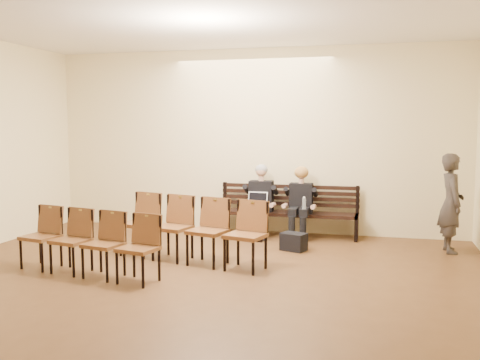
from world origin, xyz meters
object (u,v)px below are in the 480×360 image
Objects in this scene: water_bottle at (304,210)px; chair_row_front at (190,230)px; passerby at (451,196)px; seated_man at (260,201)px; laptop at (256,207)px; seated_woman at (300,205)px; bag at (294,242)px; chair_row_back at (87,243)px; bench at (287,224)px.

water_bottle is 2.37m from chair_row_front.
passerby is 4.23m from chair_row_front.
seated_man is 0.24m from laptop.
seated_woman is 1.10m from bag.
water_bottle is (0.85, -0.25, -0.08)m from seated_man.
water_bottle is 0.12× the size of passerby.
bag is (0.04, -1.00, -0.45)m from seated_woman.
seated_woman is at bearing 62.13° from chair_row_back.
laptop is at bearing 86.01° from chair_row_front.
laptop is 3.31m from passerby.
chair_row_front is (-3.88, -1.63, -0.43)m from passerby.
bench is 1.08× the size of chair_row_front.
bench is 6.59× the size of bag.
water_bottle is (0.10, -0.25, -0.04)m from seated_woman.
water_bottle is 0.86m from bag.
seated_woman is 0.65× the size of passerby.
chair_row_back is (-2.51, -3.11, -0.15)m from seated_woman.
seated_man is 3.30m from passerby.
bench is 0.47m from seated_woman.
seated_woman is at bearing 15.13° from laptop.
passerby is at bearing -5.92° from laptop.
seated_man is 0.59× the size of chair_row_back.
passerby is at bearing -5.37° from water_bottle.
passerby is at bearing -12.26° from bench.
seated_woman reaches higher than laptop.
chair_row_back is (-2.61, -2.86, -0.11)m from water_bottle.
chair_row_back is at bearing -124.99° from chair_row_front.
laptop is (-0.02, -0.23, -0.07)m from seated_man.
passerby is (2.40, -0.23, 0.36)m from water_bottle.
passerby is at bearing -8.39° from seated_man.
laptop is 3.37m from chair_row_back.
bag is 3.32m from chair_row_back.
chair_row_back reaches higher than bag.
chair_row_front is (-1.12, -2.23, 0.27)m from bench.
seated_woman is at bearing 0.00° from seated_man.
seated_woman is at bearing -25.11° from bench.
chair_row_front is at bearing -116.54° from bench.
seated_man is 0.75m from seated_woman.
seated_man reaches higher than bench.
chair_row_back is (-5.01, -2.63, -0.48)m from passerby.
chair_row_front is 1.51m from chair_row_back.
chair_row_front is at bearing 105.60° from passerby.
seated_woman is at bearing 112.08° from water_bottle.
bag is (-0.07, -0.74, -0.42)m from water_bottle.
chair_row_front is (-1.37, -2.11, -0.11)m from seated_woman.
seated_man is at bearing 74.37° from passerby.
water_bottle is 3.87m from chair_row_back.
passerby reaches higher than chair_row_front.
bag is 0.21× the size of passerby.
bag is at bearing 50.71° from chair_row_back.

